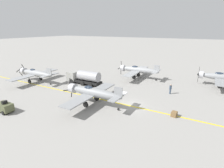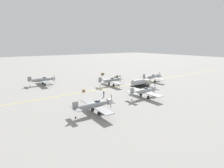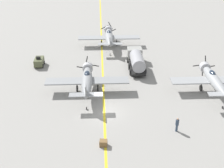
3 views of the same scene
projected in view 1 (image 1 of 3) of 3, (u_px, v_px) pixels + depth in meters
ground_plane at (128, 105)px, 27.56m from camera, size 400.00×400.00×0.00m
taxiway_stripe at (128, 105)px, 27.56m from camera, size 0.30×160.00×0.01m
airplane_near_right at (223, 77)px, 35.87m from camera, size 12.00×9.98×3.76m
airplane_mid_right at (138, 70)px, 42.17m from camera, size 12.00×9.98×3.79m
airplane_mid_center at (93, 92)px, 27.41m from camera, size 12.00×9.98×3.78m
airplane_far_center at (35, 73)px, 39.03m from camera, size 12.00×9.98×3.65m
fuel_tanker at (84, 77)px, 37.90m from camera, size 2.68×8.00×2.98m
tow_tractor at (4, 107)px, 25.18m from camera, size 1.57×2.60×1.79m
ground_crew_walking at (170, 89)px, 32.16m from camera, size 0.40×0.40×1.84m
supply_crate_by_tanker at (174, 114)px, 24.04m from camera, size 0.92×0.80×0.71m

